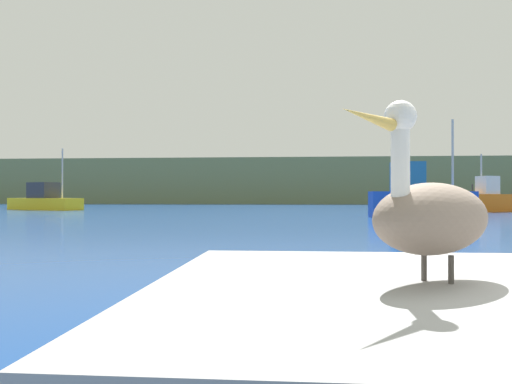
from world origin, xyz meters
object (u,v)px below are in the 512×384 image
object	(u,v)px
pelican	(431,215)
fishing_boat_orange	(494,199)
fishing_boat_yellow	(44,200)
fishing_boat_blue	(419,198)

from	to	relation	value
pelican	fishing_boat_orange	world-z (taller)	fishing_boat_orange
fishing_boat_yellow	fishing_boat_orange	xyz separation A→B (m)	(34.41, -2.02, 0.11)
fishing_boat_blue	pelican	bearing A→B (deg)	-105.19
fishing_boat_blue	fishing_boat_orange	bearing A→B (deg)	50.96
fishing_boat_yellow	fishing_boat_blue	world-z (taller)	fishing_boat_blue
fishing_boat_orange	fishing_boat_yellow	bearing A→B (deg)	-30.20
pelican	fishing_boat_orange	bearing A→B (deg)	-158.64
fishing_boat_blue	fishing_boat_orange	xyz separation A→B (m)	(7.44, 10.39, -0.13)
fishing_boat_blue	fishing_boat_orange	distance (m)	12.78
fishing_boat_yellow	fishing_boat_orange	size ratio (longest dim) A/B	1.56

